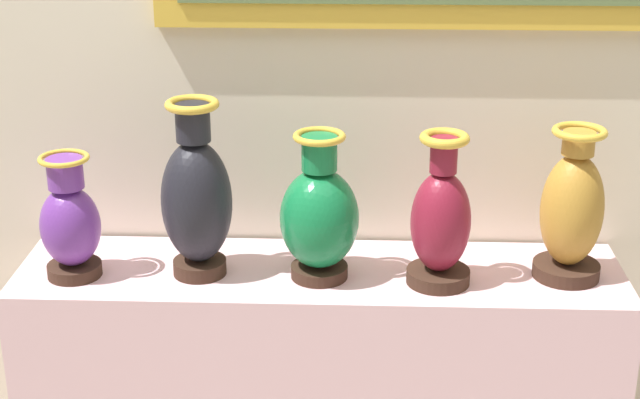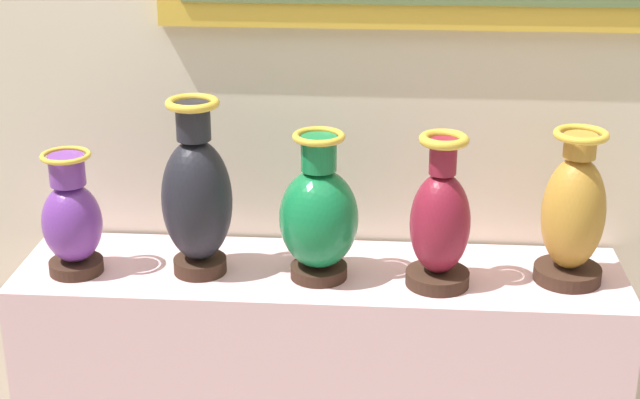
% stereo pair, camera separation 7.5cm
% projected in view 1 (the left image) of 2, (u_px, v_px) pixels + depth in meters
% --- Properties ---
extents(vase_violet, '(0.14, 0.14, 0.30)m').
position_uv_depth(vase_violet, '(70.00, 223.00, 2.30)').
color(vase_violet, '#382319').
rests_on(vase_violet, display_shelf).
extents(vase_onyx, '(0.17, 0.17, 0.43)m').
position_uv_depth(vase_onyx, '(197.00, 199.00, 2.29)').
color(vase_onyx, '#382319').
rests_on(vase_onyx, display_shelf).
extents(vase_emerald, '(0.19, 0.19, 0.36)m').
position_uv_depth(vase_emerald, '(321.00, 216.00, 2.29)').
color(vase_emerald, '#382319').
rests_on(vase_emerald, display_shelf).
extents(vase_burgundy, '(0.15, 0.15, 0.37)m').
position_uv_depth(vase_burgundy, '(441.00, 221.00, 2.26)').
color(vase_burgundy, '#382319').
rests_on(vase_burgundy, display_shelf).
extents(vase_ochre, '(0.16, 0.16, 0.37)m').
position_uv_depth(vase_ochre, '(572.00, 212.00, 2.29)').
color(vase_ochre, '#382319').
rests_on(vase_ochre, display_shelf).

